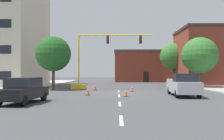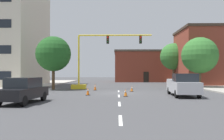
{
  "view_description": "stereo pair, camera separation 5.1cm",
  "coord_description": "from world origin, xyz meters",
  "px_view_note": "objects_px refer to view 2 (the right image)",
  "views": [
    {
      "loc": [
        -0.19,
        -24.82,
        2.1
      ],
      "look_at": [
        -0.84,
        7.37,
        2.39
      ],
      "focal_mm": 39.54,
      "sensor_mm": 36.0,
      "label": 1
    },
    {
      "loc": [
        -0.14,
        -24.82,
        2.1
      ],
      "look_at": [
        -0.84,
        7.37,
        2.39
      ],
      "focal_mm": 39.54,
      "sensor_mm": 36.0,
      "label": 2
    }
  ],
  "objects_px": {
    "traffic_signal_gantry": "(89,71)",
    "traffic_cone_roadside_a": "(95,87)",
    "traffic_cone_roadside_c": "(88,91)",
    "traffic_cone_roadside_d": "(132,89)",
    "tree_right_mid": "(200,55)",
    "sedan_black_near_left": "(23,90)",
    "tree_left_near": "(53,54)",
    "tree_right_far": "(173,57)",
    "pickup_truck_silver": "(183,85)",
    "traffic_cone_roadside_b": "(126,93)"
  },
  "relations": [
    {
      "from": "traffic_cone_roadside_a",
      "to": "traffic_cone_roadside_c",
      "type": "xyz_separation_m",
      "value": [
        -0.11,
        -6.22,
        -0.02
      ]
    },
    {
      "from": "traffic_cone_roadside_b",
      "to": "traffic_signal_gantry",
      "type": "bearing_deg",
      "value": 113.86
    },
    {
      "from": "traffic_cone_roadside_a",
      "to": "traffic_signal_gantry",
      "type": "bearing_deg",
      "value": 112.4
    },
    {
      "from": "pickup_truck_silver",
      "to": "traffic_cone_roadside_c",
      "type": "distance_m",
      "value": 8.5
    },
    {
      "from": "tree_right_far",
      "to": "traffic_cone_roadside_a",
      "type": "bearing_deg",
      "value": -128.36
    },
    {
      "from": "tree_right_mid",
      "to": "tree_left_near",
      "type": "bearing_deg",
      "value": -168.74
    },
    {
      "from": "tree_right_mid",
      "to": "traffic_cone_roadside_a",
      "type": "distance_m",
      "value": 14.99
    },
    {
      "from": "sedan_black_near_left",
      "to": "traffic_cone_roadside_d",
      "type": "xyz_separation_m",
      "value": [
        7.96,
        10.21,
        -0.59
      ]
    },
    {
      "from": "pickup_truck_silver",
      "to": "sedan_black_near_left",
      "type": "distance_m",
      "value": 13.23
    },
    {
      "from": "tree_left_near",
      "to": "traffic_cone_roadside_a",
      "type": "height_order",
      "value": "tree_left_near"
    },
    {
      "from": "traffic_cone_roadside_b",
      "to": "tree_left_near",
      "type": "bearing_deg",
      "value": 135.66
    },
    {
      "from": "pickup_truck_silver",
      "to": "traffic_cone_roadside_a",
      "type": "bearing_deg",
      "value": 140.68
    },
    {
      "from": "tree_left_near",
      "to": "traffic_cone_roadside_b",
      "type": "height_order",
      "value": "tree_left_near"
    },
    {
      "from": "tree_left_near",
      "to": "tree_right_far",
      "type": "bearing_deg",
      "value": 40.27
    },
    {
      "from": "tree_right_far",
      "to": "tree_right_mid",
      "type": "height_order",
      "value": "tree_right_far"
    },
    {
      "from": "tree_left_near",
      "to": "pickup_truck_silver",
      "type": "relative_size",
      "value": 1.17
    },
    {
      "from": "traffic_cone_roadside_c",
      "to": "traffic_cone_roadside_d",
      "type": "bearing_deg",
      "value": 45.86
    },
    {
      "from": "tree_right_far",
      "to": "traffic_cone_roadside_c",
      "type": "relative_size",
      "value": 10.39
    },
    {
      "from": "traffic_cone_roadside_d",
      "to": "sedan_black_near_left",
      "type": "bearing_deg",
      "value": -127.95
    },
    {
      "from": "traffic_cone_roadside_d",
      "to": "traffic_signal_gantry",
      "type": "bearing_deg",
      "value": 141.15
    },
    {
      "from": "tree_right_far",
      "to": "sedan_black_near_left",
      "type": "relative_size",
      "value": 1.58
    },
    {
      "from": "traffic_signal_gantry",
      "to": "sedan_black_near_left",
      "type": "relative_size",
      "value": 2.15
    },
    {
      "from": "tree_left_near",
      "to": "tree_right_mid",
      "type": "xyz_separation_m",
      "value": [
        18.81,
        3.75,
        0.05
      ]
    },
    {
      "from": "traffic_cone_roadside_b",
      "to": "traffic_cone_roadside_d",
      "type": "xyz_separation_m",
      "value": [
        0.85,
        5.47,
        -0.03
      ]
    },
    {
      "from": "traffic_cone_roadside_c",
      "to": "tree_right_far",
      "type": "bearing_deg",
      "value": 60.07
    },
    {
      "from": "traffic_cone_roadside_b",
      "to": "traffic_cone_roadside_c",
      "type": "distance_m",
      "value": 3.58
    },
    {
      "from": "traffic_cone_roadside_c",
      "to": "traffic_cone_roadside_d",
      "type": "relative_size",
      "value": 1.16
    },
    {
      "from": "tree_right_mid",
      "to": "traffic_cone_roadside_a",
      "type": "height_order",
      "value": "tree_right_mid"
    },
    {
      "from": "tree_left_near",
      "to": "traffic_cone_roadside_c",
      "type": "xyz_separation_m",
      "value": [
        5.04,
        -7.17,
        -3.97
      ]
    },
    {
      "from": "traffic_cone_roadside_a",
      "to": "traffic_cone_roadside_d",
      "type": "distance_m",
      "value": 4.54
    },
    {
      "from": "traffic_cone_roadside_a",
      "to": "traffic_cone_roadside_b",
      "type": "relative_size",
      "value": 1.12
    },
    {
      "from": "tree_left_near",
      "to": "traffic_cone_roadside_a",
      "type": "bearing_deg",
      "value": -10.43
    },
    {
      "from": "traffic_signal_gantry",
      "to": "tree_left_near",
      "type": "height_order",
      "value": "traffic_signal_gantry"
    },
    {
      "from": "traffic_cone_roadside_c",
      "to": "traffic_cone_roadside_d",
      "type": "xyz_separation_m",
      "value": [
        4.26,
        4.39,
        -0.05
      ]
    },
    {
      "from": "tree_right_far",
      "to": "tree_right_mid",
      "type": "bearing_deg",
      "value": -85.4
    },
    {
      "from": "tree_left_near",
      "to": "pickup_truck_silver",
      "type": "bearing_deg",
      "value": -29.99
    },
    {
      "from": "pickup_truck_silver",
      "to": "traffic_cone_roadside_b",
      "type": "height_order",
      "value": "pickup_truck_silver"
    },
    {
      "from": "tree_right_mid",
      "to": "sedan_black_near_left",
      "type": "distance_m",
      "value": 24.45
    },
    {
      "from": "tree_right_mid",
      "to": "traffic_cone_roadside_d",
      "type": "relative_size",
      "value": 11.09
    },
    {
      "from": "traffic_cone_roadside_a",
      "to": "traffic_cone_roadside_b",
      "type": "height_order",
      "value": "traffic_cone_roadside_a"
    },
    {
      "from": "traffic_signal_gantry",
      "to": "traffic_cone_roadside_a",
      "type": "relative_size",
      "value": 13.28
    },
    {
      "from": "sedan_black_near_left",
      "to": "tree_right_mid",
      "type": "bearing_deg",
      "value": 43.77
    },
    {
      "from": "tree_left_near",
      "to": "traffic_cone_roadside_a",
      "type": "relative_size",
      "value": 8.53
    },
    {
      "from": "tree_right_mid",
      "to": "traffic_cone_roadside_d",
      "type": "distance_m",
      "value": 12.23
    },
    {
      "from": "pickup_truck_silver",
      "to": "traffic_cone_roadside_d",
      "type": "xyz_separation_m",
      "value": [
        -4.2,
        5.01,
        -0.67
      ]
    },
    {
      "from": "tree_left_near",
      "to": "sedan_black_near_left",
      "type": "relative_size",
      "value": 1.38
    },
    {
      "from": "traffic_signal_gantry",
      "to": "traffic_cone_roadside_a",
      "type": "bearing_deg",
      "value": -67.6
    },
    {
      "from": "tree_left_near",
      "to": "traffic_cone_roadside_c",
      "type": "relative_size",
      "value": 9.09
    },
    {
      "from": "tree_right_far",
      "to": "traffic_cone_roadside_b",
      "type": "height_order",
      "value": "tree_right_far"
    },
    {
      "from": "tree_left_near",
      "to": "tree_right_far",
      "type": "distance_m",
      "value": 23.46
    }
  ]
}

